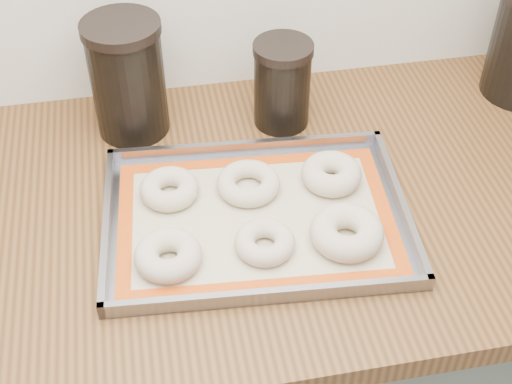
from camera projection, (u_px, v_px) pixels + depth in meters
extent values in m
cube|color=#5F685B|center=(316.00, 354.00, 1.47)|extent=(3.00, 0.65, 0.86)
cube|color=brown|center=(332.00, 195.00, 1.17)|extent=(3.06, 0.68, 0.04)
cube|color=gray|center=(256.00, 220.00, 1.09)|extent=(0.48, 0.37, 0.00)
cube|color=gray|center=(246.00, 147.00, 1.20)|extent=(0.46, 0.05, 0.02)
cube|color=gray|center=(269.00, 296.00, 0.97)|extent=(0.46, 0.05, 0.02)
cube|color=gray|center=(107.00, 225.00, 1.07)|extent=(0.04, 0.33, 0.02)
cube|color=gray|center=(400.00, 203.00, 1.10)|extent=(0.04, 0.33, 0.02)
cube|color=#C6B793|center=(256.00, 218.00, 1.09)|extent=(0.44, 0.32, 0.00)
cube|color=#C5460D|center=(247.00, 161.00, 1.19)|extent=(0.42, 0.06, 0.00)
cube|color=#C5460D|center=(266.00, 285.00, 0.99)|extent=(0.42, 0.06, 0.00)
cube|color=#C5460D|center=(125.00, 228.00, 1.07)|extent=(0.04, 0.25, 0.00)
cube|color=#C5460D|center=(383.00, 208.00, 1.11)|extent=(0.04, 0.25, 0.00)
torus|color=beige|center=(168.00, 255.00, 1.01)|extent=(0.11, 0.11, 0.04)
torus|color=beige|center=(265.00, 242.00, 1.03)|extent=(0.10, 0.10, 0.03)
torus|color=beige|center=(347.00, 232.00, 1.04)|extent=(0.11, 0.11, 0.04)
torus|color=beige|center=(169.00, 189.00, 1.12)|extent=(0.12, 0.12, 0.03)
torus|color=beige|center=(248.00, 183.00, 1.13)|extent=(0.13, 0.13, 0.03)
torus|color=beige|center=(331.00, 174.00, 1.14)|extent=(0.11, 0.11, 0.04)
cylinder|color=black|center=(128.00, 82.00, 1.20)|extent=(0.12, 0.12, 0.19)
cylinder|color=black|center=(120.00, 28.00, 1.13)|extent=(0.13, 0.13, 0.02)
cylinder|color=black|center=(282.00, 88.00, 1.23)|extent=(0.10, 0.10, 0.14)
cylinder|color=black|center=(283.00, 49.00, 1.18)|extent=(0.10, 0.10, 0.02)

